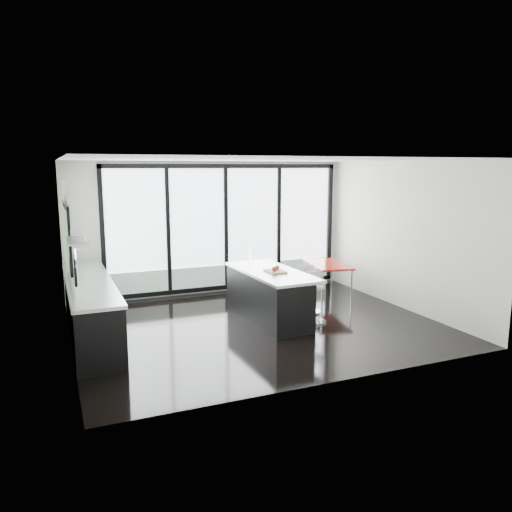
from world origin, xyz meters
name	(u,v)px	position (x,y,z in m)	size (l,w,h in m)	color
floor	(257,325)	(0.00, 0.00, 0.00)	(6.00, 5.00, 0.00)	black
ceiling	(257,159)	(0.00, 0.00, 2.80)	(6.00, 5.00, 0.00)	white
wall_back	(224,234)	(0.27, 2.47, 1.27)	(6.00, 0.09, 2.80)	beige
wall_front	(337,274)	(0.00, -2.50, 1.40)	(6.00, 0.00, 2.80)	beige
wall_left	(66,243)	(-2.97, 0.27, 1.56)	(0.26, 5.00, 2.80)	beige
wall_right	(403,235)	(3.00, 0.00, 1.40)	(0.00, 5.00, 2.80)	beige
counter_cabinets	(91,310)	(-2.67, 0.40, 0.46)	(0.69, 3.24, 1.36)	black
island	(268,295)	(0.30, 0.24, 0.45)	(0.99, 2.19, 1.14)	black
bar_stool_near	(315,304)	(0.98, -0.23, 0.33)	(0.42, 0.42, 0.67)	silver
bar_stool_far	(309,295)	(1.18, 0.32, 0.34)	(0.42, 0.42, 0.67)	silver
red_table	(327,279)	(2.17, 1.33, 0.34)	(0.72, 1.26, 0.68)	#A02014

